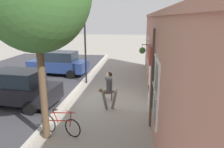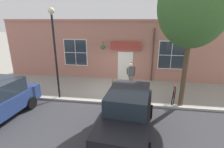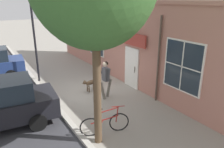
# 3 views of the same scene
# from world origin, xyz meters

# --- Properties ---
(ground_plane) EXTENTS (90.00, 90.00, 0.00)m
(ground_plane) POSITION_xyz_m (0.00, 0.00, 0.00)
(ground_plane) COLOR gray
(storefront_facade) EXTENTS (0.95, 18.00, 4.38)m
(storefront_facade) POSITION_xyz_m (-2.34, 0.01, 2.20)
(storefront_facade) COLOR #B27566
(storefront_facade) RESTS_ON ground_plane
(pedestrian_walking) EXTENTS (0.73, 0.55, 1.79)m
(pedestrian_walking) POSITION_xyz_m (-0.31, 0.89, 1.09)
(pedestrian_walking) COLOR #6B665B
(pedestrian_walking) RESTS_ON ground_plane
(dog_on_leash) EXTENTS (1.03, 0.35, 0.67)m
(dog_on_leash) POSITION_xyz_m (-0.03, -0.19, 0.45)
(dog_on_leash) COLOR brown
(dog_on_leash) RESTS_ON ground_plane
(leaning_bicycle) EXTENTS (1.68, 0.55, 1.00)m
(leaning_bicycle) POSITION_xyz_m (1.17, 3.35, 0.38)
(leaning_bicycle) COLOR black
(leaning_bicycle) RESTS_ON ground_plane
(street_lamp) EXTENTS (0.32, 0.32, 4.95)m
(street_lamp) POSITION_xyz_m (1.76, -3.10, 3.22)
(street_lamp) COLOR black
(street_lamp) RESTS_ON ground_plane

